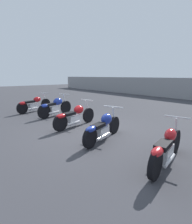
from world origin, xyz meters
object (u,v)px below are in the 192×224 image
object	(u,v)px
motorcycle_slot_2	(75,116)
motorcycle_slot_3	(103,127)
motorcycle_slot_4	(167,148)
motorcycle_slot_0	(34,104)
motorcycle_slot_1	(55,107)

from	to	relation	value
motorcycle_slot_2	motorcycle_slot_3	size ratio (longest dim) A/B	1.07
motorcycle_slot_4	motorcycle_slot_2	bearing A→B (deg)	166.03
motorcycle_slot_0	motorcycle_slot_1	bearing A→B (deg)	-4.74
motorcycle_slot_4	motorcycle_slot_1	bearing A→B (deg)	163.90
motorcycle_slot_3	motorcycle_slot_2	bearing A→B (deg)	157.63
motorcycle_slot_0	motorcycle_slot_2	xyz separation A→B (m)	(3.81, 0.15, 0.01)
motorcycle_slot_0	motorcycle_slot_1	xyz separation A→B (m)	(1.69, 0.41, 0.05)
motorcycle_slot_1	motorcycle_slot_3	size ratio (longest dim) A/B	1.01
motorcycle_slot_2	motorcycle_slot_3	bearing A→B (deg)	-17.21
motorcycle_slot_0	motorcycle_slot_3	distance (m)	5.55
motorcycle_slot_0	motorcycle_slot_2	bearing A→B (deg)	-15.97
motorcycle_slot_0	motorcycle_slot_4	world-z (taller)	motorcycle_slot_0
motorcycle_slot_2	motorcycle_slot_4	xyz separation A→B (m)	(3.72, -0.06, -0.02)
motorcycle_slot_0	motorcycle_slot_3	world-z (taller)	motorcycle_slot_0
motorcycle_slot_4	motorcycle_slot_0	bearing A→B (deg)	167.71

